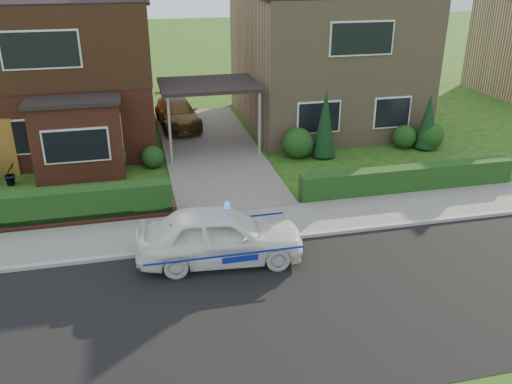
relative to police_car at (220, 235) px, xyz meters
name	(u,v)px	position (x,y,z in m)	size (l,w,h in m)	color
ground	(285,308)	(1.06, -2.40, -0.73)	(120.00, 120.00, 0.00)	#154512
road	(285,308)	(1.06, -2.40, -0.73)	(60.00, 6.00, 0.02)	black
kerb	(255,242)	(1.06, 0.65, -0.67)	(60.00, 0.16, 0.12)	#9E9993
sidewalk	(247,225)	(1.06, 1.70, -0.68)	(60.00, 2.00, 0.10)	slate
driveway	(211,149)	(1.06, 8.60, -0.67)	(3.80, 12.00, 0.12)	#666059
house_left	(56,49)	(-4.72, 11.50, 3.08)	(7.50, 9.53, 7.25)	brown
house_right	(325,43)	(6.86, 11.59, 2.93)	(7.50, 8.06, 7.25)	#947A5A
carport_link	(209,86)	(1.06, 8.55, 1.93)	(3.80, 3.00, 2.77)	black
dwarf_wall	(43,223)	(-4.74, 2.90, -0.55)	(7.70, 0.25, 0.36)	brown
hedge_left	(45,226)	(-4.74, 3.05, -0.73)	(7.50, 0.55, 0.90)	#103314
hedge_right	(406,192)	(6.86, 2.95, -0.73)	(7.50, 0.55, 0.80)	#103314
shrub_left_mid	(108,157)	(-2.94, 6.90, -0.07)	(1.32, 1.32, 1.32)	#103314
shrub_left_near	(153,157)	(-1.34, 7.20, -0.31)	(0.84, 0.84, 0.84)	#103314
shrub_right_near	(298,143)	(4.26, 7.00, -0.13)	(1.20, 1.20, 1.20)	#103314
shrub_right_mid	(404,137)	(8.86, 7.10, -0.25)	(0.96, 0.96, 0.96)	#103314
shrub_right_far	(430,136)	(9.86, 6.80, -0.19)	(1.08, 1.08, 1.08)	#103314
conifer_a	(325,125)	(5.26, 6.80, 0.57)	(0.90, 0.90, 2.60)	black
conifer_b	(428,123)	(9.66, 6.80, 0.37)	(0.90, 0.90, 2.20)	black
police_car	(220,235)	(0.00, 0.00, 0.00)	(3.93, 4.41, 1.62)	white
driveway_car	(177,113)	(0.06, 11.98, -0.02)	(1.66, 4.09, 1.19)	brown
potted_plant_a	(72,203)	(-3.95, 3.60, -0.31)	(0.44, 0.30, 0.84)	gray
potted_plant_b	(10,174)	(-6.21, 6.60, -0.31)	(0.37, 0.46, 0.83)	gray
potted_plant_c	(156,196)	(-1.44, 3.62, -0.32)	(0.46, 0.46, 0.82)	gray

